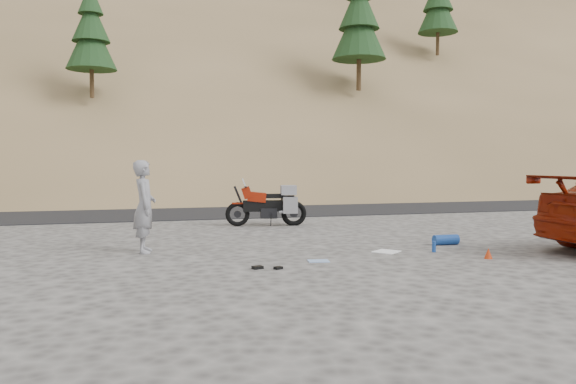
{
  "coord_description": "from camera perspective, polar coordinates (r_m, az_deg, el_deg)",
  "views": [
    {
      "loc": [
        -2.68,
        -10.01,
        1.61
      ],
      "look_at": [
        0.46,
        0.95,
        1.0
      ],
      "focal_mm": 35.0,
      "sensor_mm": 36.0,
      "label": 1
    }
  ],
  "objects": [
    {
      "name": "ground",
      "position": [
        10.48,
        -0.99,
        -5.77
      ],
      "size": [
        140.0,
        140.0,
        0.0
      ],
      "primitive_type": "plane",
      "color": "#44413E",
      "rests_on": "ground"
    },
    {
      "name": "road",
      "position": [
        19.26,
        -7.94,
        -1.76
      ],
      "size": [
        120.0,
        7.0,
        0.05
      ],
      "primitive_type": "cube",
      "color": "black",
      "rests_on": "ground"
    },
    {
      "name": "hillside",
      "position": [
        51.82,
        -13.18,
        13.5
      ],
      "size": [
        120.0,
        73.0,
        46.72
      ],
      "color": "brown",
      "rests_on": "ground"
    },
    {
      "name": "motorcycle",
      "position": [
        14.15,
        -1.85,
        -1.35
      ],
      "size": [
        2.04,
        0.78,
        1.22
      ],
      "rotation": [
        0.0,
        0.0,
        -0.16
      ],
      "color": "black",
      "rests_on": "ground"
    },
    {
      "name": "man",
      "position": [
        10.36,
        -14.31,
        -5.97
      ],
      "size": [
        0.43,
        0.62,
        1.64
      ],
      "primitive_type": "imported",
      "rotation": [
        0.0,
        0.0,
        1.5
      ],
      "color": "gray",
      "rests_on": "ground"
    },
    {
      "name": "gear_white_cloth",
      "position": [
        10.24,
        9.95,
        -5.99
      ],
      "size": [
        0.58,
        0.57,
        0.01
      ],
      "primitive_type": "cube",
      "rotation": [
        0.0,
        0.0,
        0.67
      ],
      "color": "white",
      "rests_on": "ground"
    },
    {
      "name": "gear_blue_mat",
      "position": [
        11.36,
        15.74,
        -4.69
      ],
      "size": [
        0.5,
        0.22,
        0.2
      ],
      "primitive_type": "cylinder",
      "rotation": [
        0.0,
        1.57,
        -0.04
      ],
      "color": "navy",
      "rests_on": "ground"
    },
    {
      "name": "gear_bottle",
      "position": [
        10.4,
        14.61,
        -5.39
      ],
      "size": [
        0.08,
        0.08,
        0.2
      ],
      "primitive_type": "cylinder",
      "rotation": [
        0.0,
        0.0,
        0.09
      ],
      "color": "navy",
      "rests_on": "ground"
    },
    {
      "name": "gear_funnel",
      "position": [
        9.96,
        19.68,
        -5.89
      ],
      "size": [
        0.16,
        0.16,
        0.18
      ],
      "primitive_type": "cone",
      "rotation": [
        0.0,
        0.0,
        0.19
      ],
      "color": "#B62F0C",
      "rests_on": "ground"
    },
    {
      "name": "gear_glove_a",
      "position": [
        8.53,
        -3.11,
        -7.66
      ],
      "size": [
        0.18,
        0.15,
        0.04
      ],
      "primitive_type": "cube",
      "rotation": [
        0.0,
        0.0,
        0.28
      ],
      "color": "black",
      "rests_on": "ground"
    },
    {
      "name": "gear_glove_b",
      "position": [
        8.5,
        -1.0,
        -7.71
      ],
      "size": [
        0.15,
        0.13,
        0.04
      ],
      "primitive_type": "cube",
      "rotation": [
        0.0,
        0.0,
        0.44
      ],
      "color": "black",
      "rests_on": "ground"
    },
    {
      "name": "gear_blue_cloth",
      "position": [
        9.17,
        3.12,
        -7.01
      ],
      "size": [
        0.37,
        0.3,
        0.01
      ],
      "primitive_type": "cube",
      "rotation": [
        0.0,
        0.0,
        -0.17
      ],
      "color": "#84A2CD",
      "rests_on": "ground"
    }
  ]
}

